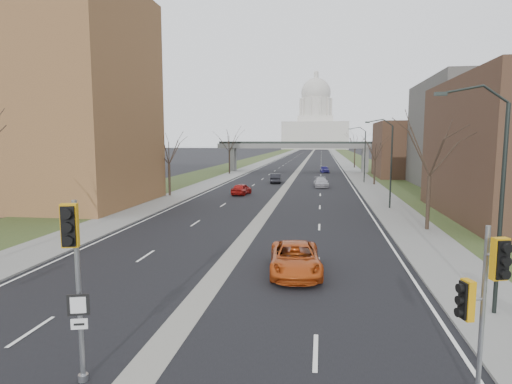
% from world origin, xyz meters
% --- Properties ---
extents(ground, '(700.00, 700.00, 0.00)m').
position_xyz_m(ground, '(0.00, 0.00, 0.00)').
color(ground, black).
rests_on(ground, ground).
extents(road_surface, '(20.00, 600.00, 0.01)m').
position_xyz_m(road_surface, '(0.00, 150.00, 0.01)').
color(road_surface, black).
rests_on(road_surface, ground).
extents(median_strip, '(1.20, 600.00, 0.02)m').
position_xyz_m(median_strip, '(0.00, 150.00, 0.00)').
color(median_strip, gray).
rests_on(median_strip, ground).
extents(sidewalk_right, '(4.00, 600.00, 0.12)m').
position_xyz_m(sidewalk_right, '(12.00, 150.00, 0.06)').
color(sidewalk_right, gray).
rests_on(sidewalk_right, ground).
extents(sidewalk_left, '(4.00, 600.00, 0.12)m').
position_xyz_m(sidewalk_left, '(-12.00, 150.00, 0.06)').
color(sidewalk_left, gray).
rests_on(sidewalk_left, ground).
extents(grass_verge_right, '(8.00, 600.00, 0.10)m').
position_xyz_m(grass_verge_right, '(18.00, 150.00, 0.05)').
color(grass_verge_right, '#2D3E1C').
rests_on(grass_verge_right, ground).
extents(grass_verge_left, '(8.00, 600.00, 0.10)m').
position_xyz_m(grass_verge_left, '(-18.00, 150.00, 0.05)').
color(grass_verge_left, '#2D3E1C').
rests_on(grass_verge_left, ground).
extents(apartment_building, '(25.00, 16.00, 22.00)m').
position_xyz_m(apartment_building, '(-26.00, 30.00, 11.00)').
color(apartment_building, olive).
rests_on(apartment_building, ground).
extents(commercial_block_mid, '(18.00, 22.00, 15.00)m').
position_xyz_m(commercial_block_mid, '(28.00, 52.00, 7.50)').
color(commercial_block_mid, '#55534E').
rests_on(commercial_block_mid, ground).
extents(commercial_block_far, '(14.00, 14.00, 10.00)m').
position_xyz_m(commercial_block_far, '(22.00, 70.00, 5.00)').
color(commercial_block_far, '#4A3322').
rests_on(commercial_block_far, ground).
extents(pedestrian_bridge, '(34.00, 3.00, 6.45)m').
position_xyz_m(pedestrian_bridge, '(0.00, 80.00, 4.84)').
color(pedestrian_bridge, slate).
rests_on(pedestrian_bridge, ground).
extents(capitol, '(48.00, 42.00, 55.75)m').
position_xyz_m(capitol, '(0.00, 320.00, 18.60)').
color(capitol, beige).
rests_on(capitol, ground).
extents(streetlight_near, '(2.61, 0.20, 8.70)m').
position_xyz_m(streetlight_near, '(10.99, 6.00, 6.95)').
color(streetlight_near, black).
rests_on(streetlight_near, sidewalk_right).
extents(streetlight_mid, '(2.61, 0.20, 8.70)m').
position_xyz_m(streetlight_mid, '(10.99, 32.00, 6.95)').
color(streetlight_mid, black).
rests_on(streetlight_mid, sidewalk_right).
extents(streetlight_far, '(2.61, 0.20, 8.70)m').
position_xyz_m(streetlight_far, '(10.99, 58.00, 6.95)').
color(streetlight_far, black).
rests_on(streetlight_far, sidewalk_right).
extents(tree_left_b, '(6.75, 6.75, 8.81)m').
position_xyz_m(tree_left_b, '(-13.00, 38.00, 6.23)').
color(tree_left_b, '#382B21').
rests_on(tree_left_b, sidewalk_left).
extents(tree_left_c, '(7.65, 7.65, 9.99)m').
position_xyz_m(tree_left_c, '(-13.00, 72.00, 7.04)').
color(tree_left_c, '#382B21').
rests_on(tree_left_c, sidewalk_left).
extents(tree_right_a, '(7.20, 7.20, 9.40)m').
position_xyz_m(tree_right_a, '(13.00, 22.00, 6.64)').
color(tree_right_a, '#382B21').
rests_on(tree_right_a, sidewalk_right).
extents(tree_right_b, '(6.30, 6.30, 8.22)m').
position_xyz_m(tree_right_b, '(13.00, 55.00, 5.82)').
color(tree_right_b, '#382B21').
rests_on(tree_right_b, sidewalk_right).
extents(tree_right_c, '(7.65, 7.65, 9.99)m').
position_xyz_m(tree_right_c, '(13.00, 95.00, 7.04)').
color(tree_right_c, '#382B21').
rests_on(tree_right_c, sidewalk_right).
extents(signal_pole_median, '(0.69, 0.87, 5.17)m').
position_xyz_m(signal_pole_median, '(-1.39, -0.89, 3.60)').
color(signal_pole_median, gray).
rests_on(signal_pole_median, ground).
extents(signal_pole_right, '(1.03, 0.78, 4.66)m').
position_xyz_m(signal_pole_right, '(9.08, -0.16, 3.05)').
color(signal_pole_right, gray).
rests_on(signal_pole_right, ground).
extents(car_left_near, '(2.23, 4.36, 1.42)m').
position_xyz_m(car_left_near, '(-4.70, 40.75, 0.71)').
color(car_left_near, '#9E1512').
rests_on(car_left_near, ground).
extents(car_left_far, '(1.84, 4.60, 1.49)m').
position_xyz_m(car_left_far, '(-2.00, 56.01, 0.74)').
color(car_left_far, black).
rests_on(car_left_far, ground).
extents(car_right_near, '(3.03, 5.68, 1.52)m').
position_xyz_m(car_right_near, '(3.84, 10.21, 0.76)').
color(car_right_near, '#B54513').
rests_on(car_right_near, ground).
extents(car_right_mid, '(2.30, 4.88, 1.38)m').
position_xyz_m(car_right_mid, '(5.08, 51.02, 0.69)').
color(car_right_mid, '#A1A0A7').
rests_on(car_right_mid, ground).
extents(car_right_far, '(2.10, 4.28, 1.41)m').
position_xyz_m(car_right_far, '(5.75, 79.10, 0.70)').
color(car_right_far, navy).
rests_on(car_right_far, ground).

